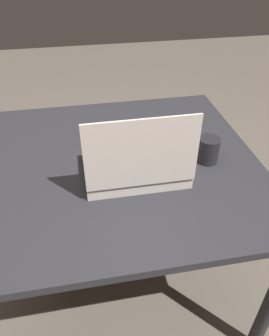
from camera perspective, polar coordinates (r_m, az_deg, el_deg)
The scene contains 5 objects.
ground_plane at distance 1.83m, azimuth -1.85°, elevation -17.79°, with size 8.00×8.00×0.00m, color #6B6054.
dining_table at distance 1.35m, azimuth -2.39°, elevation -1.90°, with size 1.09×1.04×0.74m.
donut_box at distance 1.18m, azimuth 0.10°, elevation 0.63°, with size 0.37×0.26×0.30m.
coffee_mug at distance 1.30m, azimuth 12.74°, elevation 3.16°, with size 0.08×0.08×0.10m.
paper_napkin at distance 1.42m, azimuth 0.14°, elevation 4.95°, with size 0.17×0.15×0.01m.
Camera 1 is at (0.14, 1.04, 1.50)m, focal length 35.00 mm.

